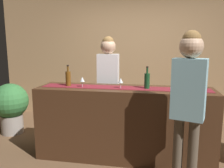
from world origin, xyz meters
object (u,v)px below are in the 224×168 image
wine_bottle_amber (68,78)px  wine_bottle_green (147,80)px  potted_plant_tall (11,105)px  wine_glass_near_customer (82,80)px  customer_sipping (189,94)px  wine_glass_mid_counter (121,81)px  bartender (108,77)px  wine_bottle_clear (197,82)px

wine_bottle_amber → wine_bottle_green: bearing=0.2°
potted_plant_tall → wine_glass_near_customer: bearing=-20.8°
customer_sipping → wine_glass_near_customer: bearing=174.4°
wine_glass_near_customer → wine_glass_mid_counter: same height
bartender → wine_bottle_clear: bearing=154.6°
wine_bottle_amber → potted_plant_tall: 1.54m
wine_bottle_green → wine_glass_near_customer: 0.89m
wine_bottle_amber → bartender: 0.75m
wine_bottle_amber → wine_bottle_clear: bearing=0.3°
potted_plant_tall → wine_bottle_amber: bearing=-22.4°
wine_glass_mid_counter → bartender: bartender is taller
wine_bottle_amber → wine_glass_mid_counter: 0.76m
wine_bottle_amber → bartender: bartender is taller
wine_glass_near_customer → wine_bottle_clear: bearing=2.0°
wine_glass_near_customer → bartender: size_ratio=0.08×
wine_bottle_green → bartender: bartender is taller
wine_bottle_amber → wine_bottle_clear: (1.76, 0.01, 0.00)m
wine_bottle_clear → wine_bottle_green: bearing=-179.4°
wine_bottle_clear → wine_glass_mid_counter: wine_bottle_clear is taller
wine_bottle_green → wine_glass_mid_counter: (-0.35, -0.05, -0.01)m
wine_glass_mid_counter → customer_sipping: customer_sipping is taller
bartender → potted_plant_tall: (-1.78, -0.04, -0.55)m
wine_glass_mid_counter → wine_glass_near_customer: bearing=179.4°
wine_bottle_green → potted_plant_tall: 2.55m
wine_glass_mid_counter → potted_plant_tall: (-2.08, 0.59, -0.59)m
wine_glass_mid_counter → wine_bottle_clear: bearing=3.4°
wine_glass_mid_counter → bartender: bearing=115.2°
wine_glass_mid_counter → wine_bottle_green: bearing=8.6°
wine_bottle_clear → customer_sipping: size_ratio=0.17×
wine_bottle_amber → customer_sipping: customer_sipping is taller
wine_glass_mid_counter → potted_plant_tall: 2.24m
wine_bottle_clear → wine_glass_mid_counter: bearing=-176.6°
wine_glass_mid_counter → wine_bottle_amber: bearing=176.3°
wine_bottle_green → customer_sipping: customer_sipping is taller
wine_bottle_green → wine_bottle_amber: 1.11m
customer_sipping → potted_plant_tall: bearing=175.4°
bartender → wine_glass_near_customer: bearing=66.9°
wine_bottle_amber → potted_plant_tall: bearing=157.6°
wine_glass_near_customer → potted_plant_tall: bearing=159.2°
wine_bottle_green → wine_glass_mid_counter: bearing=-171.4°
wine_bottle_amber → wine_glass_mid_counter: bearing=-3.7°
bartender → customer_sipping: 1.62m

